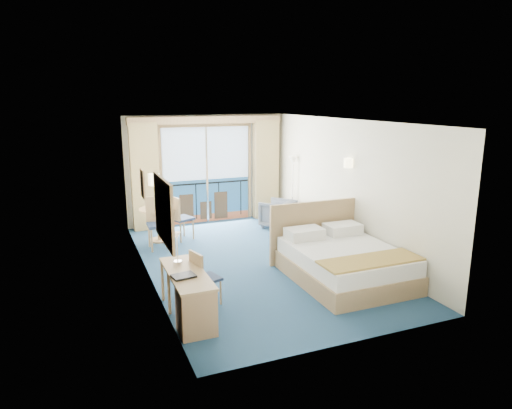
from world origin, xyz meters
name	(u,v)px	position (x,y,z in m)	size (l,w,h in m)	color
floor	(254,262)	(0.00, 0.00, 0.00)	(6.50, 6.50, 0.00)	navy
room_walls	(254,171)	(0.00, 0.00, 1.78)	(4.04, 6.54, 2.72)	white
balcony_door	(207,177)	(-0.01, 3.22, 1.14)	(2.36, 0.03, 2.52)	navy
curtain_left	(145,177)	(-1.55, 3.07, 1.28)	(0.65, 0.22, 2.55)	tan
curtain_right	(266,170)	(1.55, 3.07, 1.28)	(0.65, 0.22, 2.55)	tan
pelmet	(207,120)	(0.00, 3.10, 2.58)	(3.80, 0.25, 0.18)	tan
mirror	(164,211)	(-1.97, -1.50, 1.55)	(0.05, 1.25, 0.95)	tan
wall_print	(143,184)	(-1.97, 0.45, 1.60)	(0.04, 0.42, 0.52)	tan
sconce_left	(154,179)	(-1.94, -0.60, 1.85)	(0.18, 0.18, 0.18)	#FFEEB2
sconce_right	(348,163)	(1.94, -0.15, 1.85)	(0.18, 0.18, 0.18)	#FFEEB2
bed	(343,261)	(1.12, -1.35, 0.33)	(1.87, 2.22, 1.18)	tan
nightstand	(334,238)	(1.76, -0.04, 0.29)	(0.44, 0.42, 0.57)	#9B7152
phone	(334,223)	(1.75, -0.04, 0.61)	(0.17, 0.13, 0.08)	beige
armchair	(278,214)	(1.45, 2.06, 0.34)	(0.72, 0.74, 0.67)	#4D535D
floor_lamp	(293,173)	(1.88, 2.15, 1.30)	(0.24, 0.24, 1.72)	silver
desk	(194,303)	(-1.74, -2.14, 0.38)	(0.51, 1.47, 0.69)	tan
desk_chair	(202,275)	(-1.43, -1.45, 0.49)	(0.47, 0.46, 0.87)	#212E4D
folder	(184,276)	(-1.82, -1.91, 0.70)	(0.31, 0.23, 0.03)	black
desk_lamp	(177,241)	(-1.77, -1.36, 1.04)	(0.12, 0.12, 0.47)	silver
round_table	(158,216)	(-1.46, 2.05, 0.56)	(0.82, 0.82, 0.74)	tan
table_chair_a	(179,216)	(-1.04, 1.92, 0.57)	(0.58, 0.57, 1.00)	#212E4D
table_chair_b	(158,219)	(-1.55, 1.59, 0.61)	(0.47, 0.48, 1.08)	#212E4D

